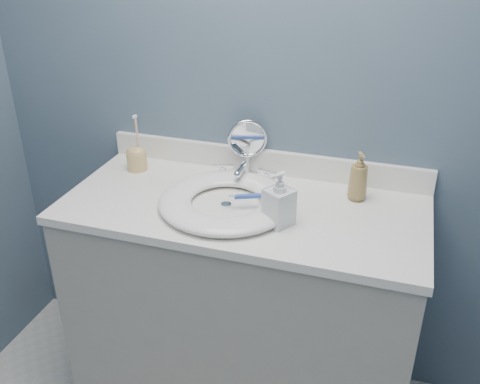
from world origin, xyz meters
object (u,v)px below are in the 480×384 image
at_px(makeup_mirror, 248,145).
at_px(soap_bottle_clear, 279,199).
at_px(soap_bottle_amber, 359,176).
at_px(toothbrush_holder, 137,157).

xyz_separation_m(makeup_mirror, soap_bottle_clear, (0.20, -0.32, -0.03)).
height_order(makeup_mirror, soap_bottle_clear, makeup_mirror).
distance_m(soap_bottle_amber, soap_bottle_clear, 0.32).
xyz_separation_m(soap_bottle_clear, toothbrush_holder, (-0.61, 0.23, -0.04)).
distance_m(soap_bottle_clear, toothbrush_holder, 0.65).
height_order(makeup_mirror, soap_bottle_amber, makeup_mirror).
bearing_deg(soap_bottle_amber, makeup_mirror, 142.68).
xyz_separation_m(makeup_mirror, soap_bottle_amber, (0.41, -0.08, -0.03)).
bearing_deg(toothbrush_holder, soap_bottle_amber, 0.89).
height_order(makeup_mirror, toothbrush_holder, toothbrush_holder).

